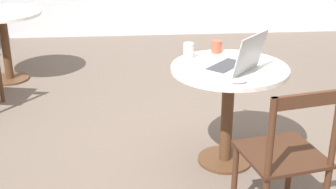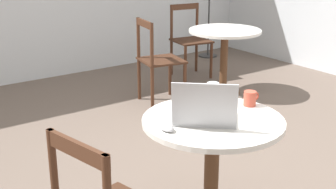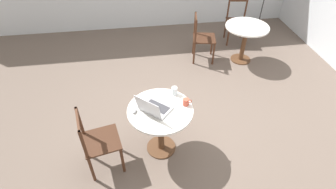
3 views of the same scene
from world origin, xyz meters
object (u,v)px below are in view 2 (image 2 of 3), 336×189
object	(u,v)px
cafe_table_near	(212,145)
laptop	(205,113)
mouse	(167,128)
mug	(250,98)
cafe_table_mid	(224,44)
chair_mid_left	(158,61)
drinking_glass	(213,91)
chair_mid_back	(190,41)

from	to	relation	value
cafe_table_near	laptop	distance (m)	0.23
mouse	mug	size ratio (longest dim) A/B	0.89
mouse	laptop	bearing A→B (deg)	-6.92
cafe_table_mid	mug	world-z (taller)	mug
mouse	chair_mid_left	bearing A→B (deg)	56.82
cafe_table_near	mouse	size ratio (longest dim) A/B	7.96
cafe_table_near	laptop	bearing A→B (deg)	-166.65
laptop	mouse	distance (m)	0.24
laptop	mug	world-z (taller)	laptop
mug	drinking_glass	distance (m)	0.24
laptop	cafe_table_near	bearing A→B (deg)	13.35
cafe_table_mid	mouse	xyz separation A→B (m)	(-2.16, -1.94, 0.18)
cafe_table_near	mug	bearing A→B (deg)	6.35
cafe_table_mid	mug	size ratio (longest dim) A/B	7.11
cafe_table_mid	laptop	world-z (taller)	laptop
cafe_table_near	laptop	world-z (taller)	laptop
chair_mid_left	mouse	world-z (taller)	chair_mid_left
laptop	mug	bearing A→B (deg)	7.74
laptop	mouse	world-z (taller)	laptop
laptop	mouse	size ratio (longest dim) A/B	4.61
mouse	drinking_glass	world-z (taller)	drinking_glass
chair_mid_left	mug	size ratio (longest dim) A/B	8.02
cafe_table_near	chair_mid_left	xyz separation A→B (m)	(1.06, 2.10, -0.11)
chair_mid_left	mouse	size ratio (longest dim) A/B	8.97
cafe_table_near	cafe_table_mid	bearing A→B (deg)	46.52
cafe_table_mid	chair_mid_back	size ratio (longest dim) A/B	0.89
chair_mid_left	laptop	size ratio (longest dim) A/B	1.94
cafe_table_near	laptop	size ratio (longest dim) A/B	1.73
mug	drinking_glass	world-z (taller)	drinking_glass
cafe_table_near	mouse	xyz separation A→B (m)	(-0.31, 0.01, 0.18)
mouse	mug	bearing A→B (deg)	2.32
chair_mid_back	laptop	distance (m)	3.43
laptop	mouse	bearing A→B (deg)	173.08
chair_mid_left	chair_mid_back	bearing A→B (deg)	34.34
chair_mid_back	mouse	size ratio (longest dim) A/B	8.97
cafe_table_mid	laptop	size ratio (longest dim) A/B	1.73
cafe_table_near	chair_mid_left	bearing A→B (deg)	63.31
cafe_table_mid	mouse	size ratio (longest dim) A/B	7.96
chair_mid_back	cafe_table_mid	bearing A→B (deg)	-98.62
chair_mid_back	drinking_glass	world-z (taller)	chair_mid_back
drinking_glass	chair_mid_back	bearing A→B (deg)	54.63
cafe_table_near	chair_mid_back	world-z (taller)	chair_mid_back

